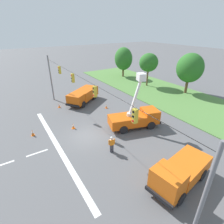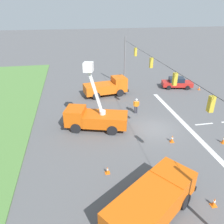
% 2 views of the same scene
% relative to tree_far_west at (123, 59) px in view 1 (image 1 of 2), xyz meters
% --- Properties ---
extents(ground_plane, '(200.00, 200.00, 0.00)m').
position_rel_tree_far_west_xyz_m(ground_plane, '(18.87, -18.52, -4.26)').
color(ground_plane, '#565659').
extents(grass_verge, '(56.00, 12.00, 0.10)m').
position_rel_tree_far_west_xyz_m(grass_verge, '(18.87, -0.52, -4.21)').
color(grass_verge, '#517F3D').
rests_on(grass_verge, ground).
extents(lane_markings, '(17.60, 15.25, 0.01)m').
position_rel_tree_far_west_xyz_m(lane_markings, '(18.87, -23.37, -4.25)').
color(lane_markings, silver).
rests_on(lane_markings, ground).
extents(signal_gantry, '(26.20, 0.33, 7.20)m').
position_rel_tree_far_west_xyz_m(signal_gantry, '(18.88, -18.52, 0.32)').
color(signal_gantry, slate).
rests_on(signal_gantry, ground).
extents(tree_far_west, '(4.55, 3.93, 6.85)m').
position_rel_tree_far_west_xyz_m(tree_far_west, '(0.00, 0.00, 0.00)').
color(tree_far_west, brown).
rests_on(tree_far_west, ground).
extents(tree_west, '(3.51, 3.81, 6.53)m').
position_rel_tree_far_west_xyz_m(tree_west, '(8.64, -0.18, 0.48)').
color(tree_west, brown).
rests_on(tree_west, ground).
extents(tree_centre, '(4.62, 4.44, 7.13)m').
position_rel_tree_far_west_xyz_m(tree_centre, '(15.73, 2.83, 0.34)').
color(tree_centre, brown).
rests_on(tree_centre, ground).
extents(utility_truck_bucket_lift, '(3.87, 6.49, 6.58)m').
position_rel_tree_far_west_xyz_m(utility_truck_bucket_lift, '(20.12, -12.66, -2.95)').
color(utility_truck_bucket_lift, '#D6560F').
rests_on(utility_truck_bucket_lift, ground).
extents(utility_truck_support_near, '(3.05, 6.05, 2.36)m').
position_rel_tree_far_west_xyz_m(utility_truck_support_near, '(28.67, -15.41, -3.08)').
color(utility_truck_support_near, orange).
rests_on(utility_truck_support_near, ground).
extents(utility_truck_support_far, '(5.56, 6.50, 2.00)m').
position_rel_tree_far_west_xyz_m(utility_truck_support_far, '(9.50, -14.76, -3.06)').
color(utility_truck_support_far, '#D6560F').
rests_on(utility_truck_support_far, ground).
extents(road_worker, '(0.32, 0.64, 1.77)m').
position_rel_tree_far_west_xyz_m(road_worker, '(22.63, -17.65, -3.26)').
color(road_worker, '#383842').
rests_on(road_worker, ground).
extents(traffic_cone_foreground_left, '(0.36, 0.36, 0.72)m').
position_rel_tree_far_west_xyz_m(traffic_cone_foreground_left, '(16.43, -19.20, -3.91)').
color(traffic_cone_foreground_left, orange).
rests_on(traffic_cone_foreground_left, ground).
extents(traffic_cone_foreground_right, '(0.36, 0.36, 0.76)m').
position_rel_tree_far_west_xyz_m(traffic_cone_foreground_right, '(15.43, -23.62, -3.88)').
color(traffic_cone_foreground_right, orange).
rests_on(traffic_cone_foreground_right, ground).
extents(traffic_cone_mid_left, '(0.36, 0.36, 0.64)m').
position_rel_tree_far_west_xyz_m(traffic_cone_mid_left, '(9.48, -18.77, -3.95)').
color(traffic_cone_mid_left, orange).
rests_on(traffic_cone_mid_left, ground).
extents(traffic_cone_mid_right, '(0.36, 0.36, 0.58)m').
position_rel_tree_far_west_xyz_m(traffic_cone_mid_right, '(13.53, -12.85, -3.98)').
color(traffic_cone_mid_right, orange).
rests_on(traffic_cone_mid_right, ground).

